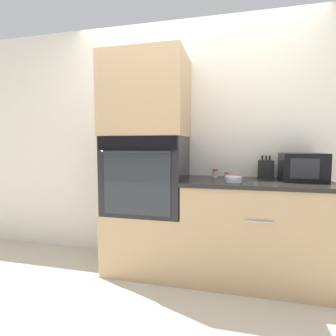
# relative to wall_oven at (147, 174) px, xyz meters

# --- Properties ---
(ground_plane) EXTENTS (12.00, 12.00, 0.00)m
(ground_plane) POSITION_rel_wall_oven_xyz_m (0.38, -0.30, -0.94)
(ground_plane) COLOR beige
(wall_back) EXTENTS (8.00, 0.05, 2.50)m
(wall_back) POSITION_rel_wall_oven_xyz_m (0.38, 0.33, 0.31)
(wall_back) COLOR silver
(wall_back) RESTS_ON ground_plane
(oven_cabinet_base) EXTENTS (0.76, 0.60, 0.58)m
(oven_cabinet_base) POSITION_rel_wall_oven_xyz_m (0.00, 0.00, -0.65)
(oven_cabinet_base) COLOR tan
(oven_cabinet_base) RESTS_ON ground_plane
(wall_oven) EXTENTS (0.74, 0.64, 0.73)m
(wall_oven) POSITION_rel_wall_oven_xyz_m (0.00, 0.00, 0.00)
(wall_oven) COLOR black
(wall_oven) RESTS_ON oven_cabinet_base
(oven_cabinet_upper) EXTENTS (0.76, 0.60, 0.75)m
(oven_cabinet_upper) POSITION_rel_wall_oven_xyz_m (0.00, 0.00, 0.74)
(oven_cabinet_upper) COLOR tan
(oven_cabinet_upper) RESTS_ON wall_oven
(counter_unit) EXTENTS (1.29, 0.63, 0.91)m
(counter_unit) POSITION_rel_wall_oven_xyz_m (1.02, 0.00, -0.49)
(counter_unit) COLOR tan
(counter_unit) RESTS_ON ground_plane
(microwave) EXTENTS (0.36, 0.31, 0.25)m
(microwave) POSITION_rel_wall_oven_xyz_m (1.40, 0.09, 0.09)
(microwave) COLOR black
(microwave) RESTS_ON counter_unit
(knife_block) EXTENTS (0.13, 0.14, 0.22)m
(knife_block) POSITION_rel_wall_oven_xyz_m (1.11, 0.19, 0.06)
(knife_block) COLOR black
(knife_block) RESTS_ON counter_unit
(bowl) EXTENTS (0.14, 0.14, 0.05)m
(bowl) POSITION_rel_wall_oven_xyz_m (0.82, -0.12, -0.01)
(bowl) COLOR silver
(bowl) RESTS_ON counter_unit
(condiment_jar_near) EXTENTS (0.05, 0.05, 0.08)m
(condiment_jar_near) POSITION_rel_wall_oven_xyz_m (0.64, 0.15, 0.01)
(condiment_jar_near) COLOR silver
(condiment_jar_near) RESTS_ON counter_unit
(condiment_jar_mid) EXTENTS (0.05, 0.05, 0.07)m
(condiment_jar_mid) POSITION_rel_wall_oven_xyz_m (0.76, -0.01, 0.00)
(condiment_jar_mid) COLOR silver
(condiment_jar_mid) RESTS_ON counter_unit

